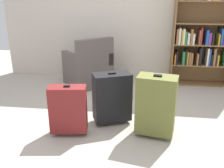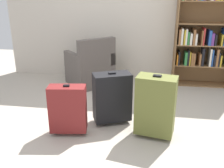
# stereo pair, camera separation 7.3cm
# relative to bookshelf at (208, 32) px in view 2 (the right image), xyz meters

# --- Properties ---
(ground_plane) EXTENTS (8.21, 8.21, 0.00)m
(ground_plane) POSITION_rel_bookshelf_xyz_m (-1.49, -1.84, -0.98)
(ground_plane) COLOR #B2A899
(back_wall) EXTENTS (4.69, 0.10, 2.60)m
(back_wall) POSITION_rel_bookshelf_xyz_m (-1.49, 0.22, 0.32)
(back_wall) COLOR beige
(back_wall) RESTS_ON ground
(bookshelf) EXTENTS (1.12, 0.33, 1.86)m
(bookshelf) POSITION_rel_bookshelf_xyz_m (0.00, 0.00, 0.00)
(bookshelf) COLOR brown
(bookshelf) RESTS_ON ground
(armchair) EXTENTS (0.99, 0.99, 0.90)m
(armchair) POSITION_rel_bookshelf_xyz_m (-2.06, -0.32, -0.66)
(armchair) COLOR #59514C
(armchair) RESTS_ON ground
(mug) EXTENTS (0.12, 0.08, 0.10)m
(mug) POSITION_rel_bookshelf_xyz_m (-1.46, -0.36, -0.93)
(mug) COLOR white
(mug) RESTS_ON ground
(suitcase_dark_red) EXTENTS (0.46, 0.26, 0.64)m
(suitcase_dark_red) POSITION_rel_bookshelf_xyz_m (-1.93, -2.08, -0.65)
(suitcase_dark_red) COLOR maroon
(suitcase_dark_red) RESTS_ON ground
(suitcase_olive) EXTENTS (0.49, 0.34, 0.78)m
(suitcase_olive) POSITION_rel_bookshelf_xyz_m (-0.89, -1.98, -0.58)
(suitcase_olive) COLOR brown
(suitcase_olive) RESTS_ON ground
(suitcase_black) EXTENTS (0.54, 0.42, 0.70)m
(suitcase_black) POSITION_rel_bookshelf_xyz_m (-1.45, -1.71, -0.61)
(suitcase_black) COLOR black
(suitcase_black) RESTS_ON ground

